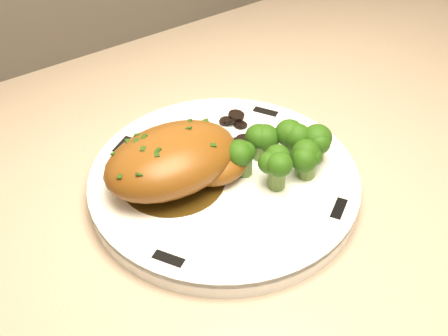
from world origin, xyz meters
TOP-DOWN VIEW (x-y plane):
  - plate at (-0.24, 1.64)m, footprint 0.32×0.32m
  - rim_accent_0 at (-0.14, 1.71)m, footprint 0.02×0.03m
  - rim_accent_1 at (-0.30, 1.75)m, footprint 0.03×0.02m
  - rim_accent_2 at (-0.34, 1.58)m, footprint 0.02×0.03m
  - rim_accent_3 at (-0.18, 1.54)m, footprint 0.03×0.02m
  - gravy_pool at (-0.28, 1.67)m, footprint 0.11×0.11m
  - chicken_breast at (-0.28, 1.66)m, footprint 0.14×0.10m
  - mushroom_pile at (-0.21, 1.70)m, footprint 0.08×0.06m
  - broccoli_florets at (-0.18, 1.62)m, footprint 0.10×0.08m

SIDE VIEW (x-z plane):
  - plate at x=-0.24m, z-range 0.90..0.92m
  - rim_accent_0 at x=-0.14m, z-range 0.92..0.92m
  - rim_accent_1 at x=-0.30m, z-range 0.92..0.92m
  - rim_accent_2 at x=-0.34m, z-range 0.92..0.92m
  - rim_accent_3 at x=-0.18m, z-range 0.92..0.92m
  - gravy_pool at x=-0.28m, z-range 0.92..0.92m
  - mushroom_pile at x=-0.21m, z-range 0.92..0.94m
  - broccoli_florets at x=-0.18m, z-range 0.92..0.97m
  - chicken_breast at x=-0.28m, z-range 0.92..0.98m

